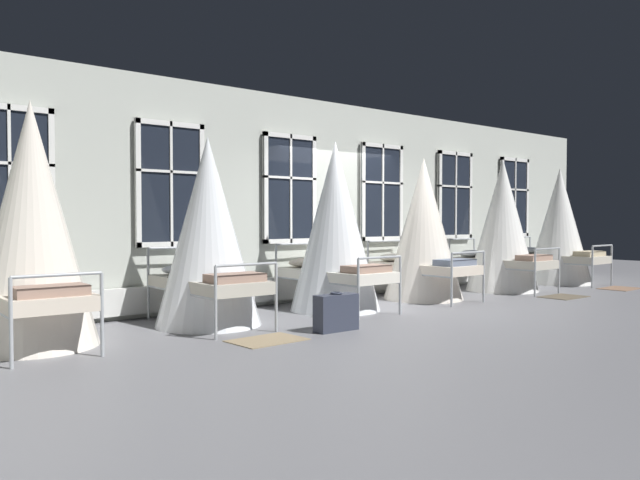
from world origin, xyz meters
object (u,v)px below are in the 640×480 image
(cot_third, at_px, (335,229))
(suitcase_dark, at_px, (336,312))
(cot_fourth, at_px, (423,231))
(cot_sixth, at_px, (559,228))
(cot_fifth, at_px, (502,227))
(cot_second, at_px, (208,234))
(cot_first, at_px, (32,228))

(cot_third, relative_size, suitcase_dark, 4.42)
(cot_fourth, xyz_separation_m, cot_sixth, (4.16, -0.05, 0.02))
(cot_third, xyz_separation_m, cot_fifth, (4.09, -0.05, -0.01))
(cot_third, bearing_deg, suitcase_dark, 138.82)
(cot_fourth, height_order, suitcase_dark, cot_fourth)
(cot_second, bearing_deg, suitcase_dark, -142.86)
(cot_first, xyz_separation_m, cot_third, (4.19, 0.04, -0.05))
(cot_third, height_order, cot_sixth, cot_third)
(cot_second, distance_m, cot_third, 2.10)
(cot_fifth, distance_m, cot_sixth, 2.07)
(cot_second, relative_size, cot_sixth, 0.99)
(cot_second, xyz_separation_m, cot_third, (2.10, -0.00, 0.05))
(cot_first, xyz_separation_m, cot_fifth, (8.28, -0.01, -0.06))
(cot_fourth, xyz_separation_m, suitcase_dark, (-3.11, -1.38, -0.92))
(cot_fifth, height_order, suitcase_dark, cot_fifth)
(cot_first, height_order, cot_fourth, cot_first)
(cot_sixth, xyz_separation_m, suitcase_dark, (-7.27, -1.33, -0.94))
(cot_fifth, relative_size, suitcase_dark, 4.39)
(cot_sixth, bearing_deg, suitcase_dark, 99.10)
(cot_second, relative_size, suitcase_dark, 4.24)
(cot_second, bearing_deg, cot_fifth, -89.76)
(cot_third, height_order, suitcase_dark, cot_third)
(cot_second, height_order, cot_third, cot_third)
(suitcase_dark, bearing_deg, cot_sixth, 10.76)
(cot_third, xyz_separation_m, suitcase_dark, (-1.12, -1.33, -0.97))
(cot_sixth, bearing_deg, cot_first, 88.96)
(suitcase_dark, bearing_deg, cot_second, 126.90)
(cot_first, distance_m, cot_sixth, 10.35)
(cot_first, bearing_deg, suitcase_dark, -111.93)
(cot_first, relative_size, cot_sixth, 1.07)
(cot_first, relative_size, cot_fourth, 1.09)
(cot_first, distance_m, cot_second, 2.09)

